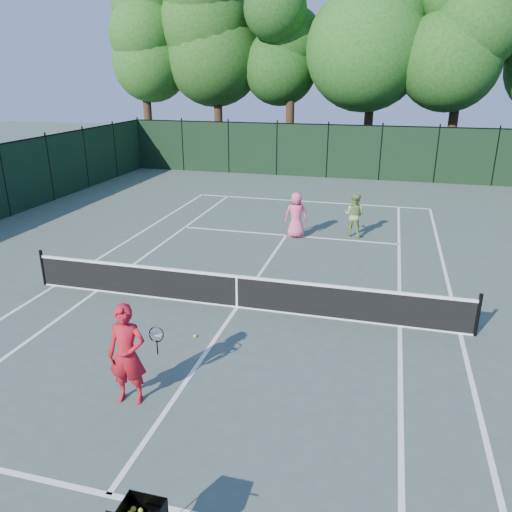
% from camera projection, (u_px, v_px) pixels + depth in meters
% --- Properties ---
extents(ground, '(90.00, 90.00, 0.00)m').
position_uv_depth(ground, '(237.00, 307.00, 13.04)').
color(ground, '#435249').
rests_on(ground, ground).
extents(sideline_doubles_left, '(0.10, 23.77, 0.01)m').
position_uv_depth(sideline_doubles_left, '(55.00, 286.00, 14.36)').
color(sideline_doubles_left, white).
rests_on(sideline_doubles_left, ground).
extents(sideline_doubles_right, '(0.10, 23.77, 0.01)m').
position_uv_depth(sideline_doubles_right, '(460.00, 334.00, 11.71)').
color(sideline_doubles_right, white).
rests_on(sideline_doubles_right, ground).
extents(sideline_singles_left, '(0.10, 23.77, 0.01)m').
position_uv_depth(sideline_singles_left, '(97.00, 291.00, 14.03)').
color(sideline_singles_left, white).
rests_on(sideline_singles_left, ground).
extents(sideline_singles_right, '(0.10, 23.77, 0.01)m').
position_uv_depth(sideline_singles_right, '(400.00, 326.00, 12.04)').
color(sideline_singles_right, white).
rests_on(sideline_singles_right, ground).
extents(baseline_far, '(10.97, 0.10, 0.01)m').
position_uv_depth(baseline_far, '(310.00, 201.00, 23.82)').
color(baseline_far, white).
rests_on(baseline_far, ground).
extents(service_line_near, '(8.23, 0.10, 0.01)m').
position_uv_depth(service_line_near, '(108.00, 495.00, 7.23)').
color(service_line_near, white).
rests_on(service_line_near, ground).
extents(service_line_far, '(8.23, 0.10, 0.01)m').
position_uv_depth(service_line_far, '(286.00, 235.00, 18.84)').
color(service_line_far, white).
rests_on(service_line_far, ground).
extents(center_service_line, '(0.10, 12.80, 0.01)m').
position_uv_depth(center_service_line, '(237.00, 307.00, 13.04)').
color(center_service_line, white).
rests_on(center_service_line, ground).
extents(tennis_net, '(11.69, 0.09, 1.06)m').
position_uv_depth(tennis_net, '(237.00, 291.00, 12.87)').
color(tennis_net, black).
rests_on(tennis_net, ground).
extents(fence_far, '(24.00, 0.05, 3.00)m').
position_uv_depth(fence_far, '(327.00, 152.00, 28.85)').
color(fence_far, black).
rests_on(fence_far, ground).
extents(tree_0, '(6.40, 6.40, 13.14)m').
position_uv_depth(tree_0, '(142.00, 35.00, 32.88)').
color(tree_0, black).
rests_on(tree_0, ground).
extents(tree_1, '(6.80, 6.80, 13.98)m').
position_uv_depth(tree_1, '(216.00, 25.00, 31.94)').
color(tree_1, black).
rests_on(tree_1, ground).
extents(tree_2, '(6.00, 6.00, 12.40)m').
position_uv_depth(tree_2, '(292.00, 40.00, 30.89)').
color(tree_2, black).
rests_on(tree_2, ground).
extents(tree_3, '(7.00, 7.00, 14.45)m').
position_uv_depth(tree_3, '(376.00, 15.00, 29.69)').
color(tree_3, black).
rests_on(tree_3, ground).
extents(tree_4, '(6.20, 6.20, 12.97)m').
position_uv_depth(tree_4, '(465.00, 29.00, 28.14)').
color(tree_4, black).
rests_on(tree_4, ground).
extents(coach, '(0.93, 0.74, 1.94)m').
position_uv_depth(coach, '(127.00, 354.00, 9.01)').
color(coach, '#B31422').
rests_on(coach, ground).
extents(player_pink, '(0.93, 0.72, 1.70)m').
position_uv_depth(player_pink, '(296.00, 215.00, 18.37)').
color(player_pink, '#EA527F').
rests_on(player_pink, ground).
extents(player_green, '(0.94, 0.82, 1.61)m').
position_uv_depth(player_green, '(354.00, 215.00, 18.54)').
color(player_green, '#7FA552').
rests_on(player_green, ground).
extents(loose_ball_midcourt, '(0.07, 0.07, 0.07)m').
position_uv_depth(loose_ball_midcourt, '(195.00, 336.00, 11.54)').
color(loose_ball_midcourt, yellow).
rests_on(loose_ball_midcourt, ground).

